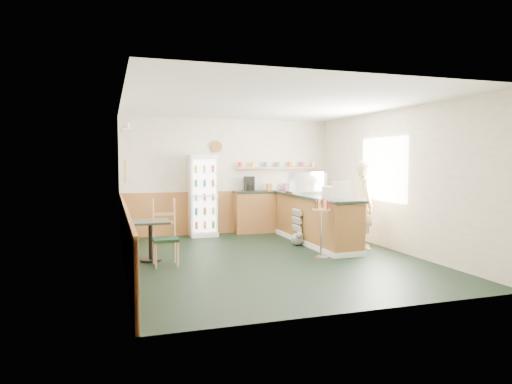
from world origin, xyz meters
name	(u,v)px	position (x,y,z in m)	size (l,w,h in m)	color
ground	(271,258)	(0.00, 0.00, 0.00)	(6.00, 6.00, 0.00)	black
room_envelope	(247,171)	(-0.23, 0.73, 1.52)	(5.04, 6.02, 2.72)	#F1E4CE
service_counter	(315,221)	(1.35, 1.07, 0.46)	(0.68, 3.01, 1.01)	#A65E35
back_counter	(278,209)	(1.19, 2.80, 0.55)	(2.24, 0.42, 1.69)	#A65E35
drinks_fridge	(203,196)	(-0.68, 2.74, 0.92)	(0.61, 0.53, 1.85)	white
display_case	(306,183)	(1.35, 1.53, 1.24)	(0.81, 0.42, 0.46)	silver
cash_register	(336,193)	(1.35, 0.16, 1.13)	(0.40, 0.42, 0.23)	beige
shopkeeper	(365,205)	(2.05, 0.29, 0.86)	(0.57, 0.41, 1.72)	tan
condiment_stand	(321,221)	(0.85, -0.24, 0.66)	(0.33, 0.33, 1.02)	silver
newspaper_rack	(297,221)	(0.99, 1.18, 0.47)	(0.09, 0.40, 0.48)	black
cafe_table	(151,233)	(-2.05, 0.43, 0.49)	(0.65, 0.65, 0.70)	black
cafe_chair	(165,231)	(-1.85, 0.08, 0.57)	(0.41, 0.41, 1.09)	black
dog_doorstop	(297,239)	(0.92, 0.98, 0.14)	(0.25, 0.32, 0.30)	#989893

